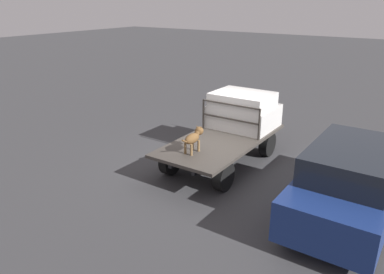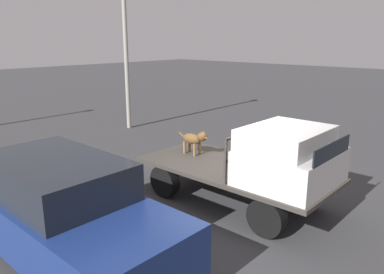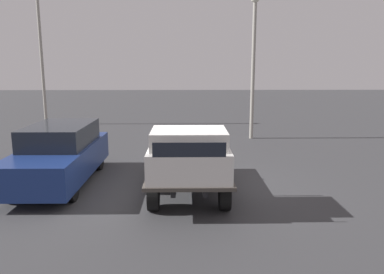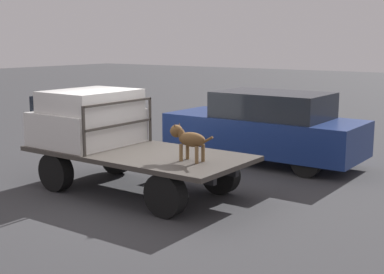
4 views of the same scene
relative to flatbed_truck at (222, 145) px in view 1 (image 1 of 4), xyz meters
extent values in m
plane|color=#38383A|center=(0.00, 0.00, -0.56)|extent=(80.00, 80.00, 0.00)
cylinder|color=black|center=(1.27, 0.79, -0.21)|extent=(0.70, 0.24, 0.70)
cylinder|color=black|center=(1.27, -0.79, -0.21)|extent=(0.70, 0.24, 0.70)
cylinder|color=black|center=(-1.27, 0.79, -0.21)|extent=(0.70, 0.24, 0.70)
cylinder|color=black|center=(-1.27, -0.79, -0.21)|extent=(0.70, 0.24, 0.70)
cube|color=black|center=(0.00, 0.33, 0.03)|extent=(3.76, 0.10, 0.18)
cube|color=black|center=(0.00, -0.33, 0.03)|extent=(3.76, 0.10, 0.18)
cube|color=#3D3833|center=(0.00, 0.00, 0.16)|extent=(4.09, 1.89, 0.08)
cube|color=silver|center=(1.24, 0.00, 0.51)|extent=(1.51, 1.77, 0.63)
cube|color=silver|center=(1.13, 0.00, 1.02)|extent=(1.28, 1.63, 0.39)
cube|color=black|center=(1.99, 0.00, 0.97)|extent=(0.02, 1.45, 0.29)
cube|color=#3D3833|center=(0.42, 0.87, 0.62)|extent=(0.04, 0.04, 0.86)
cube|color=#3D3833|center=(0.42, -0.87, 0.62)|extent=(0.04, 0.04, 0.86)
cube|color=#3D3833|center=(0.42, 0.00, 1.03)|extent=(0.04, 1.73, 0.04)
cube|color=#3D3833|center=(0.42, 0.00, 0.62)|extent=(0.04, 1.73, 0.04)
cylinder|color=brown|center=(-1.12, 0.19, 0.34)|extent=(0.06, 0.06, 0.28)
cylinder|color=brown|center=(-1.12, 0.01, 0.34)|extent=(0.06, 0.06, 0.28)
cylinder|color=brown|center=(-1.44, 0.19, 0.34)|extent=(0.06, 0.06, 0.28)
cylinder|color=brown|center=(-1.44, 0.01, 0.34)|extent=(0.06, 0.06, 0.28)
ellipsoid|color=brown|center=(-1.28, 0.10, 0.55)|extent=(0.50, 0.24, 0.24)
sphere|color=brown|center=(-1.14, 0.10, 0.51)|extent=(0.11, 0.11, 0.11)
cylinder|color=brown|center=(-1.07, 0.10, 0.62)|extent=(0.17, 0.13, 0.16)
sphere|color=brown|center=(-0.96, 0.10, 0.66)|extent=(0.21, 0.21, 0.21)
cone|color=brown|center=(-0.88, 0.10, 0.65)|extent=(0.12, 0.12, 0.12)
cone|color=brown|center=(-0.98, 0.16, 0.75)|extent=(0.06, 0.08, 0.10)
cone|color=brown|center=(-0.98, 0.04, 0.75)|extent=(0.06, 0.08, 0.10)
cylinder|color=brown|center=(-1.58, 0.10, 0.58)|extent=(0.22, 0.04, 0.15)
cylinder|color=black|center=(0.69, -2.76, -0.26)|extent=(0.60, 0.20, 0.60)
cylinder|color=black|center=(-2.04, -2.76, -0.26)|extent=(0.60, 0.20, 0.60)
cylinder|color=black|center=(-2.04, -4.18, -0.26)|extent=(0.60, 0.20, 0.60)
cube|color=navy|center=(-0.67, -3.47, 0.08)|extent=(4.39, 1.70, 0.77)
cube|color=#1E232B|center=(-0.89, -3.47, 0.75)|extent=(2.42, 1.53, 0.56)
camera|label=1|loc=(-8.23, -4.64, 3.70)|focal=35.00mm
camera|label=2|loc=(4.27, -6.02, 2.78)|focal=35.00mm
camera|label=3|loc=(9.13, -0.05, 2.60)|focal=35.00mm
camera|label=4|loc=(-6.22, 7.00, 2.13)|focal=50.00mm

